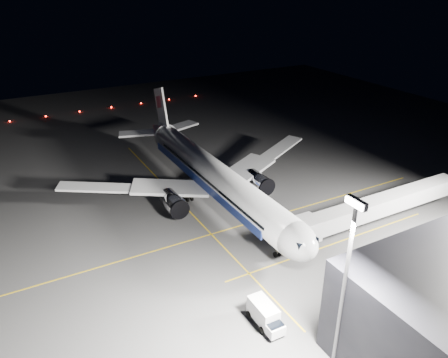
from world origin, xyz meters
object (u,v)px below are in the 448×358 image
object	(u,v)px
service_truck	(265,315)
safety_cone_b	(256,206)
jet_bridge	(374,207)
baggage_tug	(233,175)
floodlight_mast_south	(346,272)
safety_cone_c	(261,174)
safety_cone_a	(241,196)
airliner	(212,175)

from	to	relation	value
service_truck	safety_cone_b	distance (m)	29.98
jet_bridge	baggage_tug	world-z (taller)	jet_bridge
baggage_tug	safety_cone_b	size ratio (longest dim) A/B	4.72
jet_bridge	service_truck	xyz separation A→B (m)	(9.57, -27.65, -3.03)
jet_bridge	service_truck	world-z (taller)	jet_bridge
service_truck	baggage_tug	xyz separation A→B (m)	(-38.83, 17.59, -0.74)
floodlight_mast_south	safety_cone_c	size ratio (longest dim) A/B	38.87
baggage_tug	floodlight_mast_south	bearing A→B (deg)	-15.98
safety_cone_b	safety_cone_c	xyz separation A→B (m)	(-11.37, 8.40, 0.01)
baggage_tug	safety_cone_c	xyz separation A→B (m)	(1.65, 6.01, -0.55)
service_truck	safety_cone_a	xyz separation A→B (m)	(-30.36, 14.65, -1.23)
service_truck	safety_cone_c	xyz separation A→B (m)	(-37.18, 23.59, -1.29)
baggage_tug	safety_cone_a	bearing A→B (deg)	-18.61
service_truck	baggage_tug	size ratio (longest dim) A/B	2.34
jet_bridge	safety_cone_b	size ratio (longest dim) A/B	66.60
safety_cone_b	safety_cone_a	bearing A→B (deg)	-173.14
airliner	jet_bridge	xyz separation A→B (m)	(23.08, 18.06, -0.58)
baggage_tug	airliner	bearing A→B (deg)	-51.77
floodlight_mast_south	baggage_tug	distance (m)	50.62
safety_cone_a	safety_cone_b	distance (m)	4.59
floodlight_mast_south	jet_bridge	bearing A→B (deg)	126.79
airliner	floodlight_mast_south	world-z (taller)	floodlight_mast_south
jet_bridge	safety_cone_a	world-z (taller)	jet_bridge
floodlight_mast_south	service_truck	world-z (taller)	floodlight_mast_south
airliner	safety_cone_b	world-z (taller)	airliner
service_truck	airliner	bearing A→B (deg)	164.38
service_truck	jet_bridge	bearing A→B (deg)	109.85
airliner	safety_cone_a	world-z (taller)	airliner
airliner	safety_cone_c	distance (m)	15.51
jet_bridge	floodlight_mast_south	bearing A→B (deg)	-53.21
service_truck	safety_cone_c	distance (m)	44.05
airliner	safety_cone_a	bearing A→B (deg)	65.68
jet_bridge	airliner	bearing A→B (deg)	-141.96
jet_bridge	service_truck	size ratio (longest dim) A/B	6.02
service_truck	safety_cone_b	size ratio (longest dim) A/B	11.07
floodlight_mast_south	service_truck	size ratio (longest dim) A/B	3.62
airliner	jet_bridge	size ratio (longest dim) A/B	1.79
jet_bridge	safety_cone_c	world-z (taller)	jet_bridge
service_truck	safety_cone_c	world-z (taller)	service_truck
jet_bridge	safety_cone_a	xyz separation A→B (m)	(-20.79, -13.00, -4.26)
safety_cone_a	safety_cone_c	bearing A→B (deg)	127.31
safety_cone_a	safety_cone_b	bearing A→B (deg)	6.86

